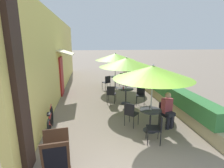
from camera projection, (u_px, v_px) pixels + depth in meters
name	position (u px, v px, depth m)	size (l,w,h in m)	color
cafe_facade_wall	(59.00, 56.00, 9.99)	(0.98, 14.76, 4.20)	#E0CC6B
planter_hedge	(146.00, 80.00, 11.11)	(0.60, 13.76, 1.01)	tan
patio_table_near	(150.00, 116.00, 5.74)	(0.71, 0.71, 0.74)	#28282D
patio_umbrella_near	(153.00, 72.00, 5.39)	(2.49, 2.49, 2.24)	#B7B7BC
cafe_chair_near_left	(156.00, 126.00, 5.06)	(0.48, 0.48, 0.87)	black
cafe_chair_near_right	(165.00, 112.00, 6.10)	(0.50, 0.50, 0.87)	black
seated_patron_near_right	(168.00, 108.00, 5.96)	(0.43, 0.48, 1.25)	#23232D
cafe_chair_near_back	(131.00, 112.00, 6.06)	(0.57, 0.57, 0.87)	black
coffee_cup_near	(150.00, 107.00, 5.85)	(0.07, 0.07, 0.09)	#232328
patio_table_mid	(126.00, 93.00, 8.30)	(0.71, 0.71, 0.74)	#28282D
patio_umbrella_mid	(126.00, 62.00, 7.96)	(2.49, 2.49, 2.24)	#B7B7BC
cafe_chair_mid_left	(111.00, 93.00, 8.36)	(0.51, 0.51, 0.87)	black
cafe_chair_mid_right	(141.00, 94.00, 8.25)	(0.51, 0.51, 0.87)	black
coffee_cup_mid	(123.00, 88.00, 8.21)	(0.07, 0.07, 0.09)	#B73D3D
patio_table_far	(115.00, 80.00, 11.23)	(0.71, 0.71, 0.74)	#28282D
patio_umbrella_far	(115.00, 57.00, 10.88)	(2.49, 2.49, 2.24)	#B7B7BC
cafe_chair_far_left	(123.00, 78.00, 11.68)	(0.54, 0.54, 0.87)	black
cafe_chair_far_right	(107.00, 81.00, 10.78)	(0.54, 0.54, 0.87)	black
coffee_cup_far	(118.00, 76.00, 11.11)	(0.07, 0.07, 0.09)	teal
bicycle_leaning	(50.00, 122.00, 5.66)	(0.28, 1.80, 0.80)	black
menu_board	(56.00, 156.00, 3.77)	(0.63, 0.69, 1.00)	#422819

